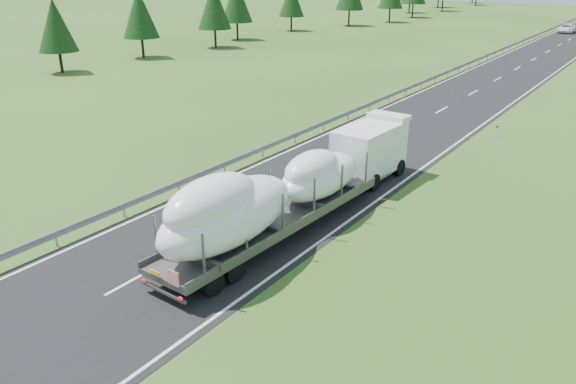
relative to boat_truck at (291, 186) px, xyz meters
The scene contains 5 objects.
ground 8.56m from the boat_truck, 108.36° to the right, with size 400.00×400.00×0.00m, color #31541C.
road_surface 92.23m from the boat_truck, 91.62° to the left, with size 10.00×400.00×0.02m, color black.
guardrail 92.46m from the boat_truck, 94.90° to the left, with size 0.10×400.00×0.76m.
boat_truck is the anchor object (origin of this frame).
distant_van 102.71m from the boat_truck, 92.86° to the left, with size 2.78×6.03×1.68m, color white.
Camera 1 is at (16.89, -13.11, 12.22)m, focal length 35.00 mm.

